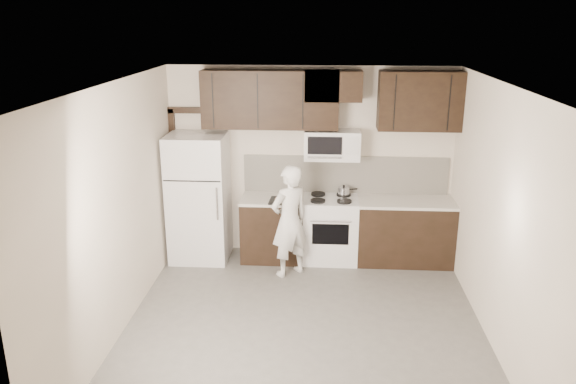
# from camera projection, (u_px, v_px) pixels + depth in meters

# --- Properties ---
(floor) EXTENTS (4.50, 4.50, 0.00)m
(floor) POSITION_uv_depth(u_px,v_px,m) (303.00, 330.00, 6.25)
(floor) COLOR #585653
(floor) RESTS_ON ground
(back_wall) EXTENTS (4.00, 0.00, 4.00)m
(back_wall) POSITION_uv_depth(u_px,v_px,m) (310.00, 162.00, 7.98)
(back_wall) COLOR beige
(back_wall) RESTS_ON ground
(ceiling) EXTENTS (4.50, 4.50, 0.00)m
(ceiling) POSITION_uv_depth(u_px,v_px,m) (306.00, 85.00, 5.43)
(ceiling) COLOR white
(ceiling) RESTS_ON back_wall
(counter_run) EXTENTS (2.95, 0.64, 0.91)m
(counter_run) POSITION_uv_depth(u_px,v_px,m) (352.00, 230.00, 7.92)
(counter_run) COLOR black
(counter_run) RESTS_ON floor
(stove) EXTENTS (0.76, 0.66, 0.94)m
(stove) POSITION_uv_depth(u_px,v_px,m) (330.00, 229.00, 7.93)
(stove) COLOR silver
(stove) RESTS_ON floor
(backsplash) EXTENTS (2.90, 0.02, 0.54)m
(backsplash) POSITION_uv_depth(u_px,v_px,m) (345.00, 174.00, 7.99)
(backsplash) COLOR silver
(backsplash) RESTS_ON counter_run
(upper_cabinets) EXTENTS (3.48, 0.35, 0.78)m
(upper_cabinets) POSITION_uv_depth(u_px,v_px,m) (326.00, 98.00, 7.52)
(upper_cabinets) COLOR black
(upper_cabinets) RESTS_ON back_wall
(microwave) EXTENTS (0.76, 0.42, 0.40)m
(microwave) POSITION_uv_depth(u_px,v_px,m) (332.00, 145.00, 7.69)
(microwave) COLOR silver
(microwave) RESTS_ON upper_cabinets
(refrigerator) EXTENTS (0.80, 0.76, 1.80)m
(refrigerator) POSITION_uv_depth(u_px,v_px,m) (199.00, 198.00, 7.87)
(refrigerator) COLOR silver
(refrigerator) RESTS_ON floor
(door_trim) EXTENTS (0.50, 0.08, 2.12)m
(door_trim) POSITION_uv_depth(u_px,v_px,m) (177.00, 167.00, 8.09)
(door_trim) COLOR black
(door_trim) RESTS_ON floor
(saucepan) EXTENTS (0.28, 0.16, 0.16)m
(saucepan) POSITION_uv_depth(u_px,v_px,m) (344.00, 191.00, 7.91)
(saucepan) COLOR silver
(saucepan) RESTS_ON stove
(baking_tray) EXTENTS (0.45, 0.35, 0.02)m
(baking_tray) POSITION_uv_depth(u_px,v_px,m) (286.00, 201.00, 7.67)
(baking_tray) COLOR black
(baking_tray) RESTS_ON counter_run
(pizza) EXTENTS (0.31, 0.31, 0.02)m
(pizza) POSITION_uv_depth(u_px,v_px,m) (286.00, 199.00, 7.66)
(pizza) COLOR #D0B58C
(pizza) RESTS_ON baking_tray
(person) EXTENTS (0.66, 0.63, 1.52)m
(person) POSITION_uv_depth(u_px,v_px,m) (289.00, 221.00, 7.38)
(person) COLOR silver
(person) RESTS_ON floor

